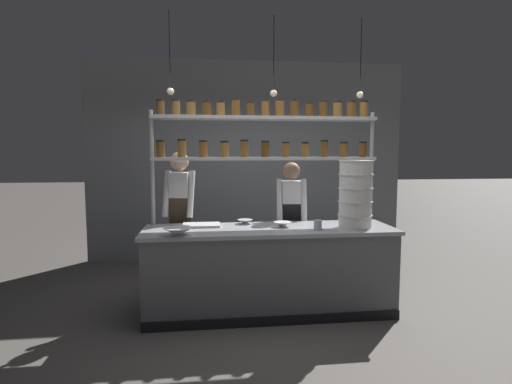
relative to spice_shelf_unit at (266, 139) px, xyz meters
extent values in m
plane|color=#5B5651|center=(0.00, -0.33, -1.86)|extent=(40.00, 40.00, 0.00)
cube|color=gray|center=(0.00, 1.97, -0.29)|extent=(5.06, 0.12, 3.15)
cube|color=slate|center=(0.00, -0.33, -1.42)|extent=(2.60, 0.72, 0.88)
cube|color=#ADAFB5|center=(0.00, -0.33, -0.96)|extent=(2.66, 0.76, 0.04)
cube|color=black|center=(0.00, -0.69, -1.81)|extent=(2.60, 0.03, 0.10)
cylinder|color=#ADAFB5|center=(-1.25, 0.00, -0.77)|extent=(0.04, 0.04, 2.18)
cylinder|color=#ADAFB5|center=(1.25, 0.00, -0.77)|extent=(0.04, 0.04, 2.18)
cube|color=#ADAFB5|center=(0.00, 0.00, -0.21)|extent=(2.50, 0.28, 0.04)
cylinder|color=brown|center=(-1.16, 0.00, -0.11)|extent=(0.09, 0.09, 0.17)
cylinder|color=black|center=(-1.16, 0.00, -0.02)|extent=(0.09, 0.09, 0.02)
cylinder|color=brown|center=(-0.93, 0.00, -0.11)|extent=(0.09, 0.09, 0.18)
cylinder|color=black|center=(-0.93, 0.00, -0.01)|extent=(0.10, 0.10, 0.02)
cylinder|color=brown|center=(-0.70, 0.00, -0.11)|extent=(0.09, 0.09, 0.16)
cylinder|color=black|center=(-0.70, 0.00, -0.02)|extent=(0.10, 0.10, 0.02)
cylinder|color=brown|center=(-0.46, 0.00, -0.12)|extent=(0.09, 0.09, 0.16)
cylinder|color=black|center=(-0.46, 0.00, -0.03)|extent=(0.09, 0.09, 0.02)
cylinder|color=brown|center=(-0.24, 0.00, -0.11)|extent=(0.09, 0.09, 0.17)
cylinder|color=black|center=(-0.24, 0.00, -0.01)|extent=(0.09, 0.09, 0.02)
cylinder|color=#513314|center=(0.00, 0.00, -0.12)|extent=(0.09, 0.09, 0.16)
cylinder|color=black|center=(0.00, 0.00, -0.02)|extent=(0.09, 0.09, 0.02)
cylinder|color=brown|center=(0.23, 0.00, -0.12)|extent=(0.08, 0.08, 0.15)
cylinder|color=black|center=(0.23, 0.00, -0.03)|extent=(0.08, 0.08, 0.02)
cylinder|color=brown|center=(0.46, 0.00, -0.12)|extent=(0.08, 0.08, 0.15)
cylinder|color=black|center=(0.46, 0.00, -0.04)|extent=(0.08, 0.08, 0.02)
cylinder|color=brown|center=(0.68, 0.00, -0.11)|extent=(0.08, 0.08, 0.17)
cylinder|color=black|center=(0.68, 0.00, -0.01)|extent=(0.09, 0.09, 0.02)
cylinder|color=brown|center=(0.91, 0.00, -0.12)|extent=(0.09, 0.09, 0.15)
cylinder|color=black|center=(0.91, 0.00, -0.03)|extent=(0.09, 0.09, 0.02)
cylinder|color=brown|center=(1.14, 0.00, -0.12)|extent=(0.09, 0.09, 0.16)
cylinder|color=black|center=(1.14, 0.00, -0.03)|extent=(0.09, 0.09, 0.02)
cube|color=#ADAFB5|center=(0.00, 0.00, 0.23)|extent=(2.50, 0.28, 0.04)
cylinder|color=brown|center=(-1.15, 0.00, 0.33)|extent=(0.08, 0.08, 0.15)
cylinder|color=black|center=(-1.15, 0.00, 0.41)|extent=(0.09, 0.09, 0.02)
cylinder|color=brown|center=(-0.98, 0.00, 0.33)|extent=(0.09, 0.09, 0.15)
cylinder|color=black|center=(-0.98, 0.00, 0.42)|extent=(0.09, 0.09, 0.02)
cylinder|color=brown|center=(-0.82, 0.00, 0.33)|extent=(0.10, 0.10, 0.15)
cylinder|color=black|center=(-0.82, 0.00, 0.41)|extent=(0.10, 0.10, 0.02)
cylinder|color=#513314|center=(-0.65, 0.00, 0.32)|extent=(0.10, 0.10, 0.14)
cylinder|color=black|center=(-0.65, 0.00, 0.40)|extent=(0.10, 0.10, 0.02)
cylinder|color=brown|center=(-0.50, 0.00, 0.32)|extent=(0.09, 0.09, 0.14)
cylinder|color=black|center=(-0.50, 0.00, 0.41)|extent=(0.09, 0.09, 0.02)
cylinder|color=brown|center=(-0.33, 0.00, 0.34)|extent=(0.09, 0.09, 0.17)
cylinder|color=black|center=(-0.33, 0.00, 0.43)|extent=(0.09, 0.09, 0.02)
cylinder|color=#513314|center=(-0.17, 0.00, 0.32)|extent=(0.08, 0.08, 0.14)
cylinder|color=black|center=(-0.17, 0.00, 0.41)|extent=(0.08, 0.08, 0.02)
cylinder|color=brown|center=(0.00, 0.00, 0.34)|extent=(0.08, 0.08, 0.17)
cylinder|color=black|center=(0.00, 0.00, 0.43)|extent=(0.08, 0.08, 0.02)
cylinder|color=brown|center=(0.16, 0.00, 0.34)|extent=(0.10, 0.10, 0.17)
cylinder|color=black|center=(0.16, 0.00, 0.44)|extent=(0.10, 0.10, 0.02)
cylinder|color=#513314|center=(0.32, 0.00, 0.34)|extent=(0.10, 0.10, 0.17)
cylinder|color=black|center=(0.32, 0.00, 0.44)|extent=(0.10, 0.10, 0.02)
cylinder|color=#513314|center=(0.50, 0.00, 0.32)|extent=(0.09, 0.09, 0.14)
cylinder|color=black|center=(0.50, 0.00, 0.41)|extent=(0.09, 0.09, 0.02)
cylinder|color=#513314|center=(0.66, 0.00, 0.34)|extent=(0.09, 0.09, 0.17)
cylinder|color=black|center=(0.66, 0.00, 0.43)|extent=(0.09, 0.09, 0.02)
cylinder|color=brown|center=(0.83, 0.00, 0.33)|extent=(0.10, 0.10, 0.16)
cylinder|color=black|center=(0.83, 0.00, 0.43)|extent=(0.10, 0.10, 0.02)
cylinder|color=brown|center=(0.99, 0.00, 0.34)|extent=(0.10, 0.10, 0.17)
cylinder|color=black|center=(0.99, 0.00, 0.43)|extent=(0.10, 0.10, 0.02)
cylinder|color=brown|center=(1.14, 0.00, 0.34)|extent=(0.09, 0.09, 0.17)
cylinder|color=black|center=(1.14, 0.00, 0.43)|extent=(0.09, 0.09, 0.02)
cylinder|color=black|center=(-1.06, 0.29, -1.45)|extent=(0.11, 0.11, 0.83)
cylinder|color=black|center=(-0.90, 0.26, -1.45)|extent=(0.11, 0.11, 0.83)
cube|color=#473828|center=(-0.98, 0.27, -0.85)|extent=(0.25, 0.21, 0.36)
cube|color=white|center=(-0.98, 0.27, -0.52)|extent=(0.25, 0.22, 0.29)
sphere|color=tan|center=(-0.98, 0.27, -0.25)|extent=(0.22, 0.22, 0.22)
cylinder|color=white|center=(-1.13, 0.24, -0.63)|extent=(0.11, 0.26, 0.55)
cylinder|color=white|center=(-0.84, 0.19, -0.63)|extent=(0.11, 0.26, 0.55)
cylinder|color=black|center=(0.28, 0.26, -1.48)|extent=(0.11, 0.11, 0.77)
cylinder|color=black|center=(0.43, 0.24, -1.48)|extent=(0.11, 0.11, 0.77)
cube|color=black|center=(0.35, 0.25, -0.93)|extent=(0.24, 0.20, 0.33)
cube|color=white|center=(0.35, 0.25, -0.62)|extent=(0.24, 0.21, 0.27)
sphere|color=#A37A5B|center=(0.35, 0.25, -0.36)|extent=(0.20, 0.20, 0.20)
cylinder|color=white|center=(0.20, 0.21, -0.71)|extent=(0.10, 0.25, 0.51)
cylinder|color=white|center=(0.49, 0.17, -0.71)|extent=(0.10, 0.25, 0.51)
cylinder|color=white|center=(0.90, -0.43, -0.88)|extent=(0.34, 0.34, 0.13)
cylinder|color=silver|center=(0.90, -0.43, -0.81)|extent=(0.36, 0.36, 0.01)
cylinder|color=white|center=(0.90, -0.43, -0.73)|extent=(0.34, 0.34, 0.13)
cylinder|color=silver|center=(0.90, -0.43, -0.66)|extent=(0.36, 0.36, 0.01)
cylinder|color=white|center=(0.90, -0.43, -0.59)|extent=(0.34, 0.34, 0.13)
cylinder|color=silver|center=(0.90, -0.43, -0.52)|extent=(0.36, 0.36, 0.01)
cylinder|color=white|center=(0.90, -0.43, -0.45)|extent=(0.34, 0.34, 0.13)
cylinder|color=silver|center=(0.90, -0.43, -0.38)|extent=(0.36, 0.36, 0.01)
cylinder|color=white|center=(0.90, -0.43, -0.31)|extent=(0.34, 0.34, 0.13)
cylinder|color=silver|center=(0.90, -0.43, -0.23)|extent=(0.36, 0.36, 0.01)
cube|color=silver|center=(-0.72, -0.15, -0.93)|extent=(0.40, 0.26, 0.02)
cylinder|color=silver|center=(-0.24, -0.05, -0.94)|extent=(0.08, 0.08, 0.01)
cone|color=silver|center=(-0.24, -0.05, -0.92)|extent=(0.17, 0.17, 0.05)
cylinder|color=silver|center=(-0.94, -0.63, -0.94)|extent=(0.13, 0.13, 0.01)
cone|color=silver|center=(-0.94, -0.63, -0.90)|extent=(0.29, 0.29, 0.08)
cylinder|color=white|center=(0.15, -0.29, -0.94)|extent=(0.09, 0.09, 0.01)
cone|color=white|center=(0.15, -0.29, -0.92)|extent=(0.20, 0.20, 0.05)
cylinder|color=#B2B7BC|center=(0.47, -0.51, -0.89)|extent=(0.08, 0.08, 0.10)
cylinder|color=black|center=(-1.01, -0.33, 0.85)|extent=(0.01, 0.01, 0.78)
sphere|color=#F9E5B2|center=(-1.01, -0.33, 0.46)|extent=(0.07, 0.07, 0.07)
cylinder|color=black|center=(0.04, -0.33, 0.85)|extent=(0.01, 0.01, 0.78)
sphere|color=#F9E5B2|center=(0.04, -0.33, 0.46)|extent=(0.07, 0.07, 0.07)
cylinder|color=black|center=(0.96, -0.33, 0.85)|extent=(0.01, 0.01, 0.78)
sphere|color=#F9E5B2|center=(0.96, -0.33, 0.46)|extent=(0.07, 0.07, 0.07)
camera|label=1|loc=(-0.64, -4.46, -0.15)|focal=28.00mm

